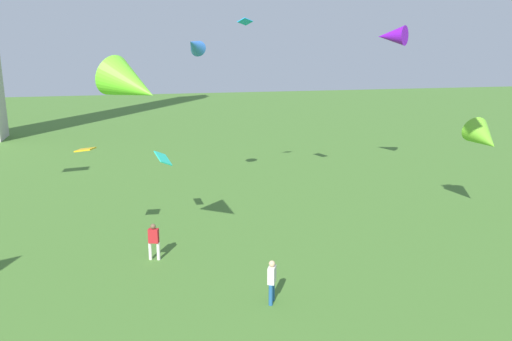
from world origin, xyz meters
TOP-DOWN VIEW (x-y plane):
  - person_0 at (-2.65, 20.85)m, footprint 0.49×0.39m
  - person_2 at (1.01, 15.69)m, footprint 0.43×0.49m
  - kite_flying_3 at (0.94, 29.69)m, footprint 1.62×1.83m
  - kite_flying_4 at (-1.64, 25.21)m, footprint 0.86×1.21m
  - kite_flying_5 at (4.42, 31.02)m, footprint 1.07×0.96m
  - kite_flying_6 at (14.62, 21.11)m, footprint 1.83×2.59m
  - kite_flying_7 at (-5.25, 22.77)m, footprint 0.93×1.15m
  - kite_flying_8 at (14.87, 30.95)m, footprint 2.22×2.34m
  - kite_flying_10 at (-3.29, 19.00)m, footprint 2.82×2.95m

SIDE VIEW (x-z plane):
  - person_2 at x=1.01m, z-range 0.11..1.74m
  - person_0 at x=-2.65m, z-range 0.11..1.76m
  - kite_flying_4 at x=-1.64m, z-range 3.25..3.98m
  - kite_flying_6 at x=14.62m, z-range 3.53..5.53m
  - kite_flying_7 at x=-5.25m, z-range 4.61..4.81m
  - kite_flying_10 at x=-3.29m, z-range 6.60..8.74m
  - kite_flying_3 at x=0.94m, z-range 8.69..9.99m
  - kite_flying_8 at x=14.87m, z-range 9.38..10.76m
  - kite_flying_5 at x=4.42m, z-range 10.61..11.04m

